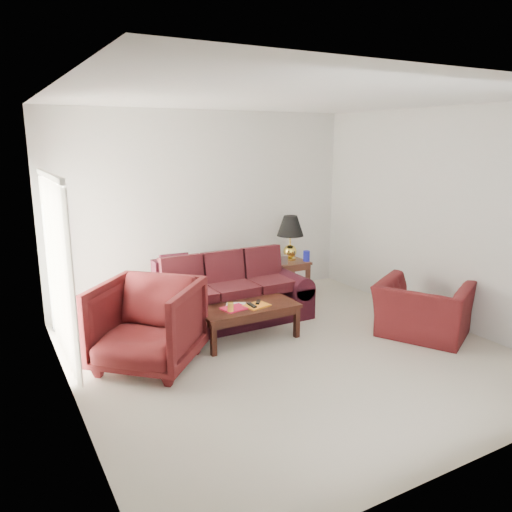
% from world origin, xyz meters
% --- Properties ---
extents(floor, '(5.00, 5.00, 0.00)m').
position_xyz_m(floor, '(0.00, 0.00, 0.00)').
color(floor, beige).
rests_on(floor, ground).
extents(blinds, '(0.10, 2.00, 2.16)m').
position_xyz_m(blinds, '(-2.42, 1.30, 1.08)').
color(blinds, silver).
rests_on(blinds, ground).
extents(sofa, '(2.34, 1.11, 0.94)m').
position_xyz_m(sofa, '(-0.17, 1.30, 0.47)').
color(sofa, black).
rests_on(sofa, ground).
extents(throw_pillow, '(0.43, 0.25, 0.43)m').
position_xyz_m(throw_pillow, '(-0.73, 1.99, 0.72)').
color(throw_pillow, black).
rests_on(throw_pillow, sofa).
extents(end_table, '(0.58, 0.58, 0.61)m').
position_xyz_m(end_table, '(1.22, 1.93, 0.30)').
color(end_table, '#582A1E').
rests_on(end_table, ground).
extents(table_lamp, '(0.46, 0.46, 0.74)m').
position_xyz_m(table_lamp, '(1.28, 1.99, 0.98)').
color(table_lamp, gold).
rests_on(table_lamp, end_table).
extents(clock, '(0.15, 0.05, 0.15)m').
position_xyz_m(clock, '(1.01, 1.77, 0.68)').
color(clock, '#B7B8BC').
rests_on(clock, end_table).
extents(blue_canister, '(0.12, 0.12, 0.17)m').
position_xyz_m(blue_canister, '(1.46, 1.77, 0.69)').
color(blue_canister, '#1B1FB2').
rests_on(blue_canister, end_table).
extents(picture_frame, '(0.13, 0.16, 0.05)m').
position_xyz_m(picture_frame, '(1.09, 2.12, 0.69)').
color(picture_frame, '#B6B5B9').
rests_on(picture_frame, end_table).
extents(floor_lamp, '(0.30, 0.30, 1.76)m').
position_xyz_m(floor_lamp, '(-2.31, 2.20, 0.88)').
color(floor_lamp, white).
rests_on(floor_lamp, ground).
extents(armchair_left, '(1.54, 1.54, 1.01)m').
position_xyz_m(armchair_left, '(-1.61, 0.50, 0.50)').
color(armchair_left, '#420F11').
rests_on(armchair_left, ground).
extents(armchair_right, '(1.40, 1.46, 0.73)m').
position_xyz_m(armchair_right, '(1.83, -0.39, 0.37)').
color(armchair_right, '#450F12').
rests_on(armchair_right, ground).
extents(coffee_table, '(1.45, 1.02, 0.46)m').
position_xyz_m(coffee_table, '(-0.24, 0.66, 0.23)').
color(coffee_table, black).
rests_on(coffee_table, ground).
extents(magazine_red, '(0.35, 0.28, 0.02)m').
position_xyz_m(magazine_red, '(-0.45, 0.61, 0.47)').
color(magazine_red, '#B41233').
rests_on(magazine_red, coffee_table).
extents(magazine_white, '(0.31, 0.29, 0.01)m').
position_xyz_m(magazine_white, '(-0.37, 0.73, 0.47)').
color(magazine_white, silver).
rests_on(magazine_white, coffee_table).
extents(magazine_orange, '(0.35, 0.29, 0.02)m').
position_xyz_m(magazine_orange, '(-0.15, 0.57, 0.47)').
color(magazine_orange, orange).
rests_on(magazine_orange, coffee_table).
extents(remote_a, '(0.05, 0.17, 0.02)m').
position_xyz_m(remote_a, '(-0.22, 0.56, 0.49)').
color(remote_a, black).
rests_on(remote_a, coffee_table).
extents(remote_b, '(0.13, 0.15, 0.02)m').
position_xyz_m(remote_b, '(-0.08, 0.64, 0.49)').
color(remote_b, black).
rests_on(remote_b, coffee_table).
extents(yellow_glass, '(0.09, 0.09, 0.13)m').
position_xyz_m(yellow_glass, '(-0.55, 0.52, 0.52)').
color(yellow_glass, gold).
rests_on(yellow_glass, coffee_table).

